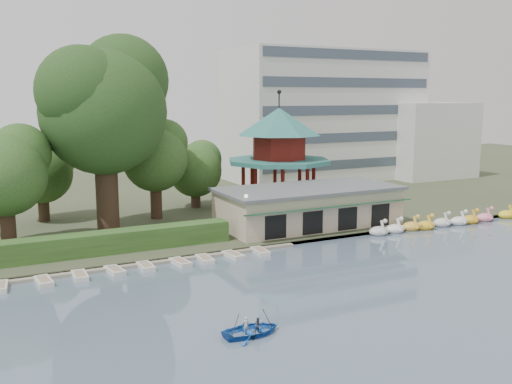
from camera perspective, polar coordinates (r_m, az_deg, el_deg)
ground_plane at (r=36.07m, az=10.24°, el=-12.40°), size 220.00×220.00×0.00m
shore at (r=82.28m, az=-11.92°, el=0.11°), size 220.00×70.00×0.40m
embankment at (r=50.18m, az=-1.69°, el=-5.76°), size 220.00×0.60×0.30m
dock at (r=46.54m, az=-15.28°, el=-7.37°), size 34.00×1.60×0.24m
boathouse at (r=58.34m, az=5.29°, el=-1.39°), size 18.60×9.39×3.90m
pavilion at (r=67.21m, az=2.29°, el=4.49°), size 12.40×12.40×13.50m
office_building at (r=92.42m, az=8.51°, el=7.17°), size 38.00×18.00×20.00m
hedge at (r=48.95m, az=-19.57°, el=-5.32°), size 30.00×2.00×1.80m
lamp_post at (r=51.57m, az=-0.99°, el=-1.70°), size 0.36×0.36×4.28m
big_tree at (r=56.02m, az=-14.92°, el=8.74°), size 13.02×12.13×18.97m
small_trees at (r=58.65m, az=-19.13°, el=2.07°), size 39.80×16.89×10.69m
swan_boats at (r=62.59m, az=18.23°, el=-2.93°), size 19.98×2.14×1.92m
moored_rowboats at (r=45.06m, az=-15.79°, el=-7.87°), size 29.45×2.71×0.36m
rowboat_with_passengers at (r=33.22m, az=-0.40°, el=-13.27°), size 4.96×3.60×2.01m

